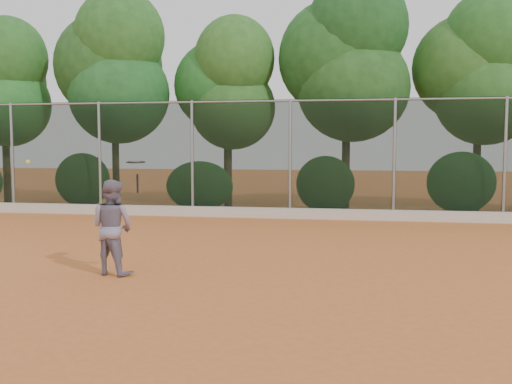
# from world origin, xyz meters

# --- Properties ---
(ground) EXTENTS (80.00, 80.00, 0.00)m
(ground) POSITION_xyz_m (0.00, 0.00, 0.00)
(ground) COLOR #CA692F
(ground) RESTS_ON ground
(concrete_curb) EXTENTS (24.00, 0.20, 0.30)m
(concrete_curb) POSITION_xyz_m (0.00, 6.82, 0.15)
(concrete_curb) COLOR beige
(concrete_curb) RESTS_ON ground
(tennis_player) EXTENTS (0.90, 0.78, 1.58)m
(tennis_player) POSITION_xyz_m (-2.10, -0.94, 0.79)
(tennis_player) COLOR gray
(tennis_player) RESTS_ON ground
(chainlink_fence) EXTENTS (24.09, 0.09, 3.50)m
(chainlink_fence) POSITION_xyz_m (-0.00, 7.00, 1.86)
(chainlink_fence) COLOR black
(chainlink_fence) RESTS_ON ground
(foliage_backdrop) EXTENTS (23.70, 3.63, 7.55)m
(foliage_backdrop) POSITION_xyz_m (-0.55, 8.98, 4.40)
(foliage_backdrop) COLOR #3D2917
(foliage_backdrop) RESTS_ON ground
(tennis_racket) EXTENTS (0.37, 0.37, 0.52)m
(tennis_racket) POSITION_xyz_m (-1.63, -1.01, 1.84)
(tennis_racket) COLOR black
(tennis_racket) RESTS_ON ground
(tennis_ball_in_flight) EXTENTS (0.07, 0.07, 0.07)m
(tennis_ball_in_flight) POSITION_xyz_m (-3.46, -1.15, 1.88)
(tennis_ball_in_flight) COLOR yellow
(tennis_ball_in_flight) RESTS_ON ground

